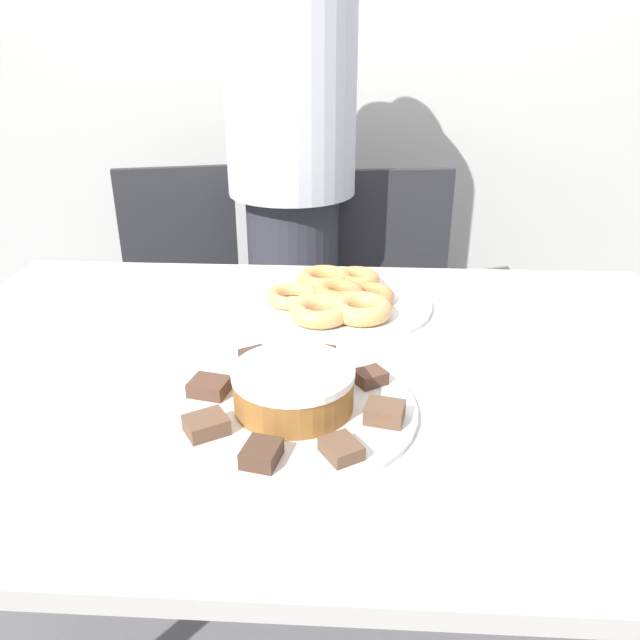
# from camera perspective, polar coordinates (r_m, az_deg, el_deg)

# --- Properties ---
(wall_back) EXTENTS (8.00, 0.05, 2.60)m
(wall_back) POSITION_cam_1_polar(r_m,az_deg,el_deg) (2.57, 1.97, 25.07)
(wall_back) COLOR silver
(wall_back) RESTS_ON ground_plane
(table) EXTENTS (1.50, 1.02, 0.76)m
(table) POSITION_cam_1_polar(r_m,az_deg,el_deg) (1.14, -0.52, -7.80)
(table) COLOR silver
(table) RESTS_ON ground_plane
(person_standing) EXTENTS (0.40, 0.40, 1.67)m
(person_standing) POSITION_cam_1_polar(r_m,az_deg,el_deg) (2.01, -2.60, 12.89)
(person_standing) COLOR #383842
(person_standing) RESTS_ON ground_plane
(office_chair_left) EXTENTS (0.53, 0.53, 0.88)m
(office_chair_left) POSITION_cam_1_polar(r_m,az_deg,el_deg) (2.18, -12.23, 0.64)
(office_chair_left) COLOR black
(office_chair_left) RESTS_ON ground_plane
(office_chair_right) EXTENTS (0.49, 0.49, 0.88)m
(office_chair_right) POSITION_cam_1_polar(r_m,az_deg,el_deg) (2.11, 6.96, 0.21)
(office_chair_right) COLOR black
(office_chair_right) RESTS_ON ground_plane
(plate_cake) EXTENTS (0.38, 0.38, 0.01)m
(plate_cake) POSITION_cam_1_polar(r_m,az_deg,el_deg) (0.97, -2.40, -8.10)
(plate_cake) COLOR white
(plate_cake) RESTS_ON table
(plate_donuts) EXTENTS (0.40, 0.40, 0.01)m
(plate_donuts) POSITION_cam_1_polar(r_m,az_deg,el_deg) (1.33, 1.73, 1.57)
(plate_donuts) COLOR white
(plate_donuts) RESTS_ON table
(frosted_cake) EXTENTS (0.19, 0.19, 0.07)m
(frosted_cake) POSITION_cam_1_polar(r_m,az_deg,el_deg) (0.95, -2.44, -6.18)
(frosted_cake) COLOR #9E662D
(frosted_cake) RESTS_ON plate_cake
(lamington_0) EXTENTS (0.06, 0.06, 0.02)m
(lamington_0) POSITION_cam_1_polar(r_m,az_deg,el_deg) (0.85, -5.37, -12.06)
(lamington_0) COLOR #513828
(lamington_0) RESTS_ON plate_cake
(lamington_1) EXTENTS (0.07, 0.07, 0.02)m
(lamington_1) POSITION_cam_1_polar(r_m,az_deg,el_deg) (0.86, 1.96, -11.68)
(lamington_1) COLOR brown
(lamington_1) RESTS_ON plate_cake
(lamington_2) EXTENTS (0.06, 0.06, 0.03)m
(lamington_2) POSITION_cam_1_polar(r_m,az_deg,el_deg) (0.93, 5.93, -8.39)
(lamington_2) COLOR brown
(lamington_2) RESTS_ON plate_cake
(lamington_3) EXTENTS (0.06, 0.06, 0.02)m
(lamington_3) POSITION_cam_1_polar(r_m,az_deg,el_deg) (1.02, 4.63, -5.22)
(lamington_3) COLOR brown
(lamington_3) RESTS_ON plate_cake
(lamington_4) EXTENTS (0.06, 0.06, 0.02)m
(lamington_4) POSITION_cam_1_polar(r_m,az_deg,el_deg) (1.08, -0.13, -3.40)
(lamington_4) COLOR #513828
(lamington_4) RESTS_ON plate_cake
(lamington_5) EXTENTS (0.07, 0.07, 0.03)m
(lamington_5) POSITION_cam_1_polar(r_m,az_deg,el_deg) (1.07, -5.87, -3.64)
(lamington_5) COLOR #513828
(lamington_5) RESTS_ON plate_cake
(lamington_6) EXTENTS (0.07, 0.06, 0.02)m
(lamington_6) POSITION_cam_1_polar(r_m,az_deg,el_deg) (1.01, -10.09, -6.02)
(lamington_6) COLOR brown
(lamington_6) RESTS_ON plate_cake
(lamington_7) EXTENTS (0.07, 0.07, 0.02)m
(lamington_7) POSITION_cam_1_polar(r_m,az_deg,el_deg) (0.92, -10.36, -9.41)
(lamington_7) COLOR brown
(lamington_7) RESTS_ON plate_cake
(donut_0) EXTENTS (0.11, 0.11, 0.04)m
(donut_0) POSITION_cam_1_polar(r_m,az_deg,el_deg) (1.33, 1.74, 2.48)
(donut_0) COLOR #D18E4C
(donut_0) RESTS_ON plate_donuts
(donut_1) EXTENTS (0.12, 0.12, 0.04)m
(donut_1) POSITION_cam_1_polar(r_m,az_deg,el_deg) (1.40, 0.21, 3.71)
(donut_1) COLOR tan
(donut_1) RESTS_ON plate_donuts
(donut_2) EXTENTS (0.11, 0.11, 0.03)m
(donut_2) POSITION_cam_1_polar(r_m,az_deg,el_deg) (1.32, -2.61, 2.20)
(donut_2) COLOR #E5AD66
(donut_2) RESTS_ON plate_donuts
(donut_3) EXTENTS (0.12, 0.12, 0.04)m
(donut_3) POSITION_cam_1_polar(r_m,az_deg,el_deg) (1.24, -0.10, 0.82)
(donut_3) COLOR #E5AD66
(donut_3) RESTS_ON plate_donuts
(donut_4) EXTENTS (0.13, 0.13, 0.04)m
(donut_4) POSITION_cam_1_polar(r_m,az_deg,el_deg) (1.25, 3.79, 1.04)
(donut_4) COLOR #E5AD66
(donut_4) RESTS_ON plate_donuts
(donut_5) EXTENTS (0.10, 0.10, 0.03)m
(donut_5) POSITION_cam_1_polar(r_m,az_deg,el_deg) (1.33, 4.60, 2.29)
(donut_5) COLOR #D18E4C
(donut_5) RESTS_ON plate_donuts
(donut_6) EXTENTS (0.11, 0.11, 0.03)m
(donut_6) POSITION_cam_1_polar(r_m,az_deg,el_deg) (1.41, 3.35, 3.76)
(donut_6) COLOR tan
(donut_6) RESTS_ON plate_donuts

